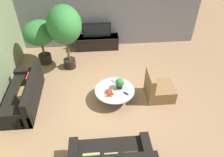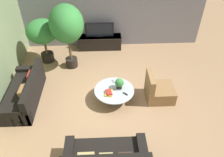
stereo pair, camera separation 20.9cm
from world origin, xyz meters
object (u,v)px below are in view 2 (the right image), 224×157
object	(u,v)px
media_console	(100,42)
potted_palm_tall	(43,33)
potted_plant_tabletop	(119,83)
television	(99,30)
couch_by_wall	(25,93)
potted_palm_corner	(67,26)
coffee_table	(114,93)
armchair_wicker	(158,91)

from	to	relation	value
media_console	potted_palm_tall	xyz separation A→B (m)	(-1.93, -0.81, 0.86)
media_console	potted_plant_tabletop	size ratio (longest dim) A/B	5.13
television	potted_palm_tall	size ratio (longest dim) A/B	0.68
couch_by_wall	media_console	bearing A→B (deg)	142.65
potted_plant_tabletop	potted_palm_corner	bearing A→B (deg)	132.58
coffee_table	armchair_wicker	distance (m)	1.31
potted_plant_tabletop	media_console	bearing A→B (deg)	100.85
armchair_wicker	potted_palm_corner	world-z (taller)	potted_palm_corner
television	coffee_table	distance (m)	3.06
potted_palm_tall	potted_plant_tabletop	bearing A→B (deg)	-40.20
television	potted_palm_corner	xyz separation A→B (m)	(-1.01, -1.20, 0.77)
potted_palm_tall	potted_palm_corner	bearing A→B (deg)	-23.26
couch_by_wall	potted_plant_tabletop	size ratio (longest dim) A/B	6.10
coffee_table	armchair_wicker	world-z (taller)	armchair_wicker
media_console	coffee_table	world-z (taller)	media_console
coffee_table	potted_palm_corner	world-z (taller)	potted_palm_corner
media_console	coffee_table	size ratio (longest dim) A/B	1.46
media_console	potted_plant_tabletop	distance (m)	2.98
television	potted_palm_tall	world-z (taller)	potted_palm_tall
coffee_table	armchair_wicker	size ratio (longest dim) A/B	1.35
television	coffee_table	size ratio (longest dim) A/B	0.93
media_console	television	distance (m)	0.53
armchair_wicker	potted_plant_tabletop	size ratio (longest dim) A/B	2.59
television	potted_palm_corner	size ratio (longest dim) A/B	0.48
couch_by_wall	potted_palm_tall	bearing A→B (deg)	172.81
couch_by_wall	armchair_wicker	size ratio (longest dim) A/B	2.35
coffee_table	television	bearing A→B (deg)	97.78
media_console	couch_by_wall	world-z (taller)	couch_by_wall
coffee_table	potted_plant_tabletop	size ratio (longest dim) A/B	3.50
couch_by_wall	armchair_wicker	world-z (taller)	armchair_wicker
potted_plant_tabletop	couch_by_wall	bearing A→B (deg)	179.28
potted_palm_tall	potted_palm_corner	world-z (taller)	potted_palm_corner
potted_palm_corner	potted_plant_tabletop	size ratio (longest dim) A/B	6.82
coffee_table	couch_by_wall	size ratio (longest dim) A/B	0.57
media_console	potted_palm_corner	xyz separation A→B (m)	(-1.01, -1.20, 1.30)
potted_palm_corner	couch_by_wall	bearing A→B (deg)	-125.17
potted_palm_tall	potted_palm_corner	distance (m)	1.10
television	potted_plant_tabletop	world-z (taller)	television
television	potted_palm_tall	distance (m)	2.12
armchair_wicker	potted_palm_tall	world-z (taller)	potted_palm_tall
television	armchair_wicker	size ratio (longest dim) A/B	1.26
media_console	television	bearing A→B (deg)	-90.00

